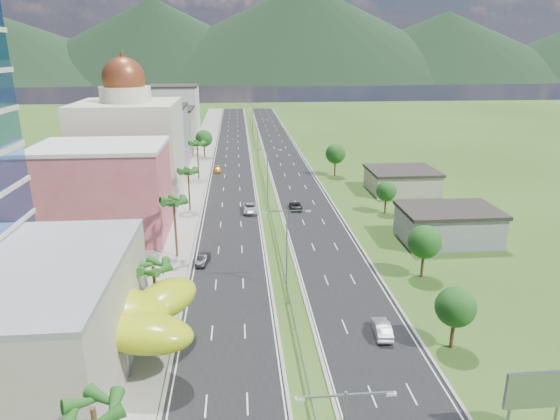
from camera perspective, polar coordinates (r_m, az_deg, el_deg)
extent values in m
plane|color=#2D5119|center=(57.80, 1.75, -13.45)|extent=(500.00, 500.00, 0.00)
cube|color=black|center=(142.22, -5.47, 5.64)|extent=(11.00, 260.00, 0.04)
cube|color=black|center=(142.84, 0.59, 5.77)|extent=(11.00, 260.00, 0.04)
cube|color=gray|center=(142.63, -9.31, 5.54)|extent=(7.00, 260.00, 0.12)
cube|color=gray|center=(124.67, -2.06, 4.24)|extent=(0.08, 216.00, 0.28)
cube|color=gray|center=(225.05, -3.43, 10.30)|extent=(0.10, 0.12, 0.70)
cube|color=gray|center=(31.11, 4.78, -20.46)|extent=(2.88, 0.12, 0.12)
cube|color=gray|center=(31.66, 10.25, -19.94)|extent=(2.88, 0.12, 0.12)
cube|color=silver|center=(31.02, 2.28, -20.78)|extent=(0.60, 0.25, 0.18)
cube|color=silver|center=(32.04, 12.59, -19.81)|extent=(0.60, 0.25, 0.18)
cylinder|color=gray|center=(64.19, 0.76, -4.60)|extent=(0.20, 0.20, 11.00)
cube|color=gray|center=(62.23, -0.53, -0.13)|extent=(2.88, 0.12, 0.12)
cube|color=gray|center=(62.50, 2.10, -0.06)|extent=(2.88, 0.12, 0.12)
cube|color=silver|center=(62.18, -1.71, -0.25)|extent=(0.60, 0.25, 0.18)
cube|color=silver|center=(62.70, 3.26, -0.12)|extent=(0.60, 0.25, 0.18)
cylinder|color=gray|center=(102.17, -1.45, 3.99)|extent=(0.20, 0.20, 11.00)
cube|color=gray|center=(100.96, -2.30, 6.90)|extent=(2.88, 0.12, 0.12)
cube|color=gray|center=(101.13, -0.66, 6.93)|extent=(2.88, 0.12, 0.12)
cube|color=silver|center=(100.93, -3.03, 6.83)|extent=(0.60, 0.25, 0.18)
cube|color=silver|center=(101.25, 0.07, 6.89)|extent=(0.60, 0.25, 0.18)
cylinder|color=gray|center=(146.20, -2.55, 8.23)|extent=(0.20, 0.20, 11.00)
cube|color=gray|center=(145.35, -3.16, 10.27)|extent=(2.88, 0.12, 0.12)
cube|color=gray|center=(145.47, -2.01, 10.29)|extent=(2.88, 0.12, 0.12)
cube|color=silver|center=(145.33, -3.67, 10.22)|extent=(0.60, 0.25, 0.18)
cube|color=silver|center=(145.55, -1.50, 10.26)|extent=(0.60, 0.25, 0.18)
cylinder|color=gray|center=(190.68, -3.15, 10.49)|extent=(0.20, 0.20, 11.00)
cube|color=gray|center=(190.03, -3.63, 12.06)|extent=(2.88, 0.12, 0.12)
cube|color=gray|center=(190.12, -2.74, 12.08)|extent=(2.88, 0.12, 0.12)
cube|color=silver|center=(190.01, -4.02, 12.03)|extent=(0.60, 0.25, 0.18)
cube|color=silver|center=(190.18, -2.34, 12.06)|extent=(0.60, 0.25, 0.18)
cylinder|color=gray|center=(57.65, -23.07, -12.82)|extent=(0.50, 0.50, 4.00)
cylinder|color=gray|center=(51.72, -17.09, -15.87)|extent=(0.50, 0.50, 4.00)
cylinder|color=gray|center=(50.36, -22.46, -17.53)|extent=(0.50, 0.50, 4.00)
cylinder|color=gray|center=(55.49, -13.98, -13.07)|extent=(0.50, 0.50, 4.00)
cube|color=#C7515D|center=(86.93, -19.45, 1.82)|extent=(20.00, 15.00, 15.00)
cube|color=beige|center=(108.19, -16.71, 6.47)|extent=(20.00, 20.00, 20.00)
cylinder|color=beige|center=(106.65, -17.27, 12.53)|extent=(10.00, 10.00, 3.00)
sphere|color=brown|center=(106.45, -17.42, 14.13)|extent=(8.40, 8.40, 8.40)
cube|color=gray|center=(132.55, -14.13, 7.80)|extent=(16.00, 15.00, 16.00)
cube|color=#A59D88|center=(154.27, -12.86, 8.69)|extent=(16.00, 15.00, 13.00)
cube|color=silver|center=(176.53, -11.95, 10.69)|extent=(16.00, 15.00, 18.00)
cylinder|color=gray|center=(48.93, 28.91, -20.26)|extent=(0.24, 0.24, 3.20)
cube|color=#D85919|center=(46.22, 27.32, -17.81)|extent=(5.20, 0.35, 3.20)
cube|color=gray|center=(85.96, 18.64, -1.77)|extent=(15.00, 10.00, 5.00)
cube|color=#A59D88|center=(113.51, 13.72, 3.18)|extent=(14.00, 12.00, 4.40)
cylinder|color=#47301C|center=(58.18, -14.02, -9.57)|extent=(0.36, 0.36, 7.50)
cylinder|color=#47301C|center=(76.07, -11.86, -2.13)|extent=(0.36, 0.36, 9.00)
cylinder|color=#47301C|center=(98.01, -10.35, 2.19)|extent=(0.36, 0.36, 8.00)
cylinder|color=#47301C|center=(122.11, -9.35, 5.54)|extent=(0.36, 0.36, 8.80)
cylinder|color=#47301C|center=(146.93, -8.63, 6.88)|extent=(0.40, 0.40, 4.90)
sphere|color=#21561B|center=(146.37, -8.69, 8.09)|extent=(4.90, 4.90, 4.90)
cylinder|color=#47301C|center=(56.57, 19.14, -12.83)|extent=(0.40, 0.40, 4.20)
sphere|color=#21561B|center=(55.29, 19.42, -10.41)|extent=(4.20, 4.20, 4.20)
cylinder|color=#47301C|center=(71.53, 15.99, -5.70)|extent=(0.40, 0.40, 4.55)
sphere|color=#21561B|center=(70.44, 16.20, -3.51)|extent=(4.55, 4.55, 4.55)
cylinder|color=#47301C|center=(97.44, 11.96, 0.72)|extent=(0.40, 0.40, 3.85)
sphere|color=#21561B|center=(96.75, 12.06, 2.12)|extent=(3.85, 3.85, 3.85)
cylinder|color=#47301C|center=(124.49, 6.31, 4.99)|extent=(0.40, 0.40, 4.90)
sphere|color=#21561B|center=(123.82, 6.36, 6.41)|extent=(4.90, 4.90, 4.90)
imported|color=black|center=(74.22, -8.81, -5.60)|extent=(2.16, 4.38, 1.38)
imported|color=#ABAEB3|center=(96.31, -3.44, 0.23)|extent=(2.80, 5.95, 1.65)
imported|color=#C78517|center=(129.19, -7.13, 4.63)|extent=(2.08, 4.53, 1.29)
imported|color=#B4B6BC|center=(57.42, 11.55, -13.10)|extent=(2.13, 4.98, 1.60)
imported|color=black|center=(98.16, 1.79, 0.51)|extent=(2.34, 4.98, 1.38)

